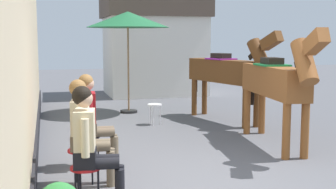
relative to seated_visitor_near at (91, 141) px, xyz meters
The scene contains 10 objects.
ground_plane 3.94m from the seated_visitor_near, 63.17° to the left, with size 40.00×40.00×0.00m, color #56565B.
pub_facade_wall 2.24m from the seated_visitor_near, 112.48° to the left, with size 0.34×14.00×3.40m.
distant_cottage 10.55m from the seated_visitor_near, 72.59° to the left, with size 3.40×2.60×3.50m.
seated_visitor_near is the anchor object (origin of this frame).
seated_visitor_middle 0.81m from the seated_visitor_near, 89.12° to the left, with size 0.61×0.49×1.39m.
seated_visitor_far 1.66m from the seated_visitor_near, 83.56° to the left, with size 0.61×0.49×1.39m.
saddled_horse_near 4.03m from the seated_visitor_near, 31.30° to the left, with size 0.70×2.99×2.06m.
saddled_horse_far 5.77m from the seated_visitor_near, 52.19° to the left, with size 1.07×2.93×2.06m.
cafe_parasol 6.76m from the seated_visitor_near, 76.04° to the left, with size 2.10×2.10×2.58m.
spare_stool_white 5.00m from the seated_visitor_near, 68.20° to the left, with size 0.32×0.32×0.46m.
Camera 1 is at (-2.20, -5.38, 1.91)m, focal length 47.97 mm.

